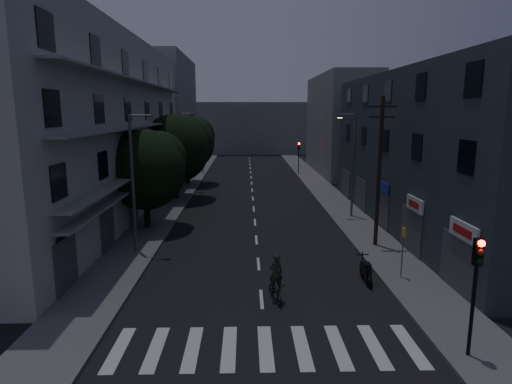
{
  "coord_description": "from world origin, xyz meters",
  "views": [
    {
      "loc": [
        -0.68,
        -15.91,
        8.27
      ],
      "look_at": [
        0.0,
        12.0,
        3.0
      ],
      "focal_mm": 30.0,
      "sensor_mm": 36.0,
      "label": 1
    }
  ],
  "objects_px": {
    "traffic_signal_near": "(477,273)",
    "motorcycle": "(366,271)",
    "utility_pole": "(379,169)",
    "bus_stop_sign": "(403,243)",
    "cyclist": "(276,285)"
  },
  "relations": [
    {
      "from": "utility_pole",
      "to": "bus_stop_sign",
      "type": "distance_m",
      "value": 6.06
    },
    {
      "from": "traffic_signal_near",
      "to": "motorcycle",
      "type": "relative_size",
      "value": 1.95
    },
    {
      "from": "utility_pole",
      "to": "motorcycle",
      "type": "distance_m",
      "value": 7.31
    },
    {
      "from": "motorcycle",
      "to": "cyclist",
      "type": "xyz_separation_m",
      "value": [
        -4.58,
        -2.06,
        0.2
      ]
    },
    {
      "from": "utility_pole",
      "to": "cyclist",
      "type": "height_order",
      "value": "utility_pole"
    },
    {
      "from": "traffic_signal_near",
      "to": "bus_stop_sign",
      "type": "xyz_separation_m",
      "value": [
        0.2,
        6.96,
        -1.21
      ]
    },
    {
      "from": "utility_pole",
      "to": "cyclist",
      "type": "bearing_deg",
      "value": -131.69
    },
    {
      "from": "bus_stop_sign",
      "to": "motorcycle",
      "type": "xyz_separation_m",
      "value": [
        -1.84,
        -0.21,
        -1.36
      ]
    },
    {
      "from": "motorcycle",
      "to": "utility_pole",
      "type": "bearing_deg",
      "value": 70.09
    },
    {
      "from": "utility_pole",
      "to": "bus_stop_sign",
      "type": "xyz_separation_m",
      "value": [
        -0.3,
        -5.27,
        -2.98
      ]
    },
    {
      "from": "utility_pole",
      "to": "motorcycle",
      "type": "bearing_deg",
      "value": -111.28
    },
    {
      "from": "bus_stop_sign",
      "to": "motorcycle",
      "type": "height_order",
      "value": "bus_stop_sign"
    },
    {
      "from": "traffic_signal_near",
      "to": "motorcycle",
      "type": "bearing_deg",
      "value": 103.65
    },
    {
      "from": "motorcycle",
      "to": "cyclist",
      "type": "distance_m",
      "value": 5.03
    },
    {
      "from": "bus_stop_sign",
      "to": "cyclist",
      "type": "distance_m",
      "value": 6.91
    }
  ]
}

